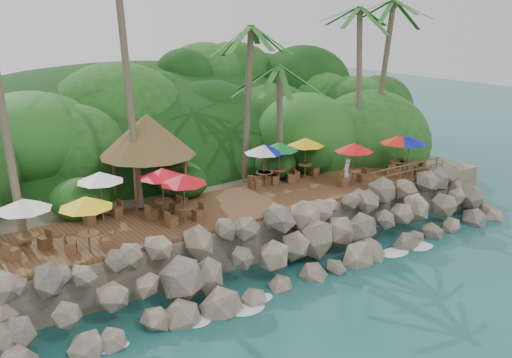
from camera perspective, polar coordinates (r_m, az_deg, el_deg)
ground at (r=27.02m, az=7.48°, el=-9.94°), size 140.00×140.00×0.00m
land_base at (r=39.03m, az=-8.51°, el=0.15°), size 32.00×25.20×2.10m
jungle_hill at (r=45.90m, az=-12.72°, el=1.07°), size 44.80×28.00×15.40m
seawall at (r=27.89m, az=4.78°, el=-6.37°), size 29.00×4.00×2.30m
terrace at (r=30.47m, az=0.00°, el=-2.16°), size 26.00×5.00×0.20m
jungle_foliage at (r=38.49m, az=-7.76°, el=-1.70°), size 44.00×16.00×12.00m
foam_line at (r=27.20m, az=7.05°, el=-9.66°), size 25.20×0.80×0.06m
palms at (r=32.14m, az=-0.34°, el=17.20°), size 30.00×7.38×13.78m
palapa at (r=30.07m, az=-10.87°, el=4.38°), size 5.04×5.04×4.60m
dining_clusters at (r=29.85m, az=-0.47°, el=1.68°), size 24.20×5.44×2.43m
railing at (r=34.67m, az=14.86°, el=0.84°), size 6.10×0.10×1.00m
waiter at (r=33.01m, az=9.07°, el=0.72°), size 0.67×0.56×1.56m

